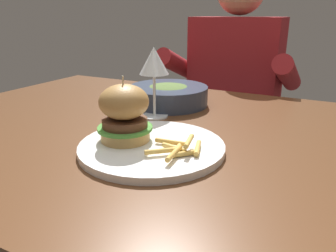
% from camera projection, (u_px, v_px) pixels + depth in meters
% --- Properties ---
extents(dining_table, '(1.33, 0.89, 0.74)m').
position_uv_depth(dining_table, '(166.00, 163.00, 0.78)').
color(dining_table, '#56331C').
rests_on(dining_table, ground).
extents(main_plate, '(0.28, 0.28, 0.01)m').
position_uv_depth(main_plate, '(152.00, 147.00, 0.64)').
color(main_plate, white).
rests_on(main_plate, dining_table).
extents(burger_sandwich, '(0.11, 0.11, 0.13)m').
position_uv_depth(burger_sandwich, '(124.00, 113.00, 0.64)').
color(burger_sandwich, tan).
rests_on(burger_sandwich, main_plate).
extents(fries_pile, '(0.10, 0.11, 0.02)m').
position_uv_depth(fries_pile, '(179.00, 148.00, 0.59)').
color(fries_pile, '#EABC5B').
rests_on(fries_pile, main_plate).
extents(wine_glass, '(0.07, 0.07, 0.18)m').
position_uv_depth(wine_glass, '(154.00, 64.00, 0.80)').
color(wine_glass, silver).
rests_on(wine_glass, dining_table).
extents(soup_bowl, '(0.23, 0.23, 0.06)m').
position_uv_depth(soup_bowl, '(168.00, 95.00, 0.95)').
color(soup_bowl, '#2D384C').
rests_on(soup_bowl, dining_table).
extents(diner_person, '(0.51, 0.36, 1.18)m').
position_uv_depth(diner_person, '(232.00, 116.00, 1.44)').
color(diner_person, '#282833').
rests_on(diner_person, ground).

